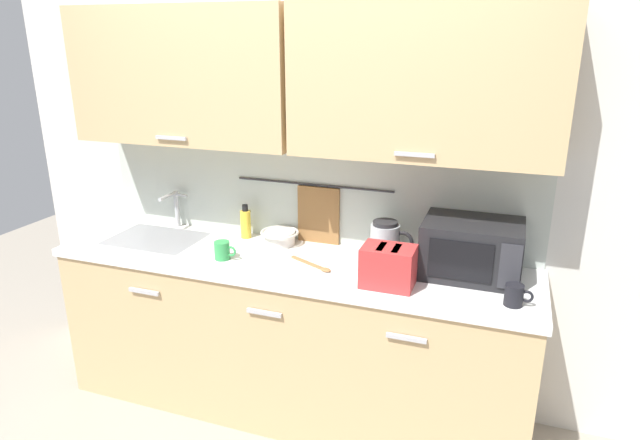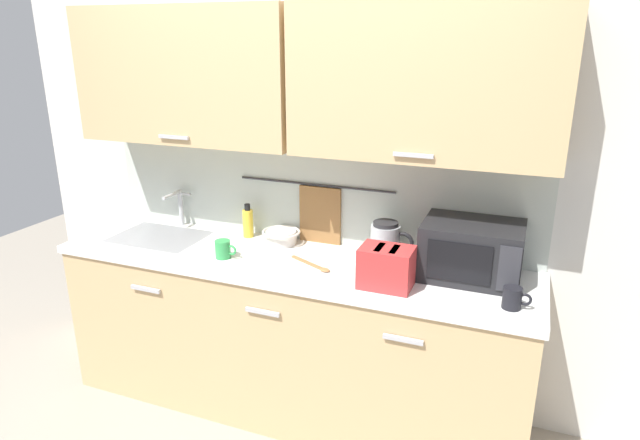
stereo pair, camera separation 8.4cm
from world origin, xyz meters
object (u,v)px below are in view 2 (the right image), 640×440
Objects in this scene: wooden_spoon at (315,266)px; microwave at (472,250)px; electric_kettle at (386,242)px; toaster at (386,267)px; mixing_bowl at (281,236)px; mug_near_sink at (223,249)px; dish_soap_bottle at (248,222)px; mug_by_kettle at (513,298)px.

microwave is at bearing 12.57° from wooden_spoon.
electric_kettle is at bearing 34.86° from wooden_spoon.
mixing_bowl is at bearing 154.71° from toaster.
mixing_bowl is 0.38m from wooden_spoon.
electric_kettle reaches higher than mug_near_sink.
mug_near_sink reaches higher than mixing_bowl.
dish_soap_bottle is at bearing 152.86° from wooden_spoon.
mug_near_sink is at bearing -172.44° from wooden_spoon.
electric_kettle reaches higher than mixing_bowl.
microwave is 1.77× the size of wooden_spoon.
microwave is 1.04m from mixing_bowl.
dish_soap_bottle is 0.23m from mixing_bowl.
dish_soap_bottle is at bearing 96.02° from mug_near_sink.
dish_soap_bottle is at bearing 158.56° from toaster.
toaster is (0.69, -0.32, 0.05)m from mixing_bowl.
toaster is at bearing -21.44° from dish_soap_bottle.
mixing_bowl is at bearing -8.58° from dish_soap_bottle.
mug_near_sink is at bearing 178.31° from toaster.
mixing_bowl is 0.76m from toaster.
toaster is (-0.35, -0.25, -0.04)m from microwave.
electric_kettle is 0.31m from toaster.
toaster is at bearing -13.08° from wooden_spoon.
wooden_spoon is (0.49, 0.06, -0.04)m from mug_near_sink.
microwave reaches higher than wooden_spoon.
mug_near_sink is (-0.79, -0.28, -0.05)m from electric_kettle.
dish_soap_bottle is 0.75× the size of wooden_spoon.
dish_soap_bottle is at bearing 175.31° from microwave.
toaster is at bearing 178.79° from mug_by_kettle.
dish_soap_bottle is at bearing 171.42° from mixing_bowl.
mug_by_kettle is (0.21, -0.27, -0.09)m from microwave.
mug_near_sink is 0.35m from mixing_bowl.
microwave is at bearing 128.09° from mug_by_kettle.
wooden_spoon is at bearing 173.82° from mug_by_kettle.
mug_by_kettle is 0.95m from wooden_spoon.
toaster is at bearing -1.69° from mug_near_sink.
electric_kettle is 0.89× the size of toaster.
mixing_bowl is (0.19, 0.30, -0.00)m from mug_near_sink.
microwave is at bearing -6.49° from electric_kettle.
electric_kettle is at bearing -3.75° from dish_soap_bottle.
microwave is 2.15× the size of mixing_bowl.
dish_soap_bottle reaches higher than toaster.
mixing_bowl is at bearing 57.35° from mug_near_sink.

